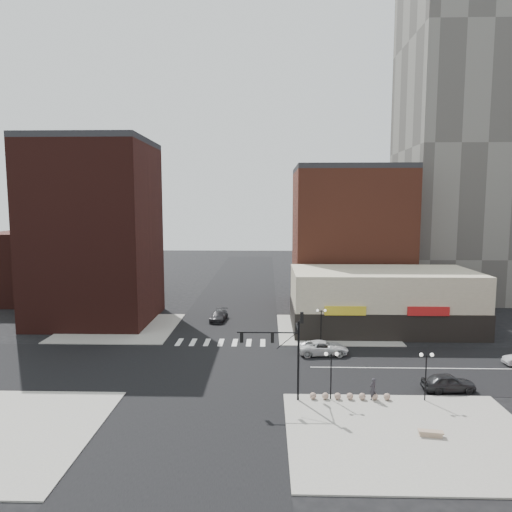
{
  "coord_description": "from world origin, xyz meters",
  "views": [
    {
      "loc": [
        5.6,
        -45.58,
        16.7
      ],
      "look_at": [
        4.26,
        4.93,
        11.0
      ],
      "focal_mm": 32.0,
      "sensor_mm": 36.0,
      "label": 1
    }
  ],
  "objects": [
    {
      "name": "white_suv",
      "position": [
        11.81,
        4.09,
        0.78
      ],
      "size": [
        5.76,
        2.97,
        1.55
      ],
      "primitive_type": "imported",
      "rotation": [
        0.0,
        0.0,
        1.64
      ],
      "color": "silver",
      "rests_on": "ground"
    },
    {
      "name": "street_lamp_ne",
      "position": [
        12.0,
        8.0,
        3.29
      ],
      "size": [
        1.22,
        0.32,
        4.16
      ],
      "color": "black",
      "rests_on": "sidewalk_ne"
    },
    {
      "name": "building_ne_midrise",
      "position": [
        19.0,
        29.5,
        11.0
      ],
      "size": [
        18.0,
        15.0,
        22.0
      ],
      "primitive_type": "cube",
      "color": "brown",
      "rests_on": "ground"
    },
    {
      "name": "dark_sedan_east",
      "position": [
        21.86,
        -5.71,
        0.79
      ],
      "size": [
        4.79,
        2.23,
        1.59
      ],
      "primitive_type": "imported",
      "rotation": [
        0.0,
        0.0,
        1.65
      ],
      "color": "black",
      "rests_on": "ground"
    },
    {
      "name": "building_nw",
      "position": [
        -19.0,
        18.5,
        12.5
      ],
      "size": [
        16.0,
        15.0,
        25.0
      ],
      "primitive_type": "cube",
      "color": "#341410",
      "rests_on": "ground"
    },
    {
      "name": "road_ns",
      "position": [
        0.0,
        0.0,
        0.01
      ],
      "size": [
        14.0,
        200.0,
        0.02
      ],
      "primitive_type": "cube",
      "color": "black",
      "rests_on": "ground"
    },
    {
      "name": "tower_near",
      "position": [
        40.0,
        38.0,
        45.0
      ],
      "size": [
        20.0,
        20.0,
        90.0
      ],
      "primitive_type": "cube",
      "color": "#47443F",
      "rests_on": "ground"
    },
    {
      "name": "sidewalk_se",
      "position": [
        16.0,
        -14.0,
        0.06
      ],
      "size": [
        18.0,
        14.0,
        0.12
      ],
      "primitive_type": "cube",
      "color": "gray",
      "rests_on": "ground"
    },
    {
      "name": "road_ew",
      "position": [
        0.0,
        0.0,
        0.01
      ],
      "size": [
        200.0,
        14.0,
        0.02
      ],
      "primitive_type": "cube",
      "color": "black",
      "rests_on": "ground"
    },
    {
      "name": "street_lamp_se_a",
      "position": [
        11.0,
        -8.0,
        3.29
      ],
      "size": [
        1.22,
        0.32,
        4.16
      ],
      "color": "black",
      "rests_on": "sidewalk_se"
    },
    {
      "name": "building_ne_row",
      "position": [
        21.0,
        15.0,
        3.3
      ],
      "size": [
        24.2,
        12.2,
        8.0
      ],
      "color": "beige",
      "rests_on": "ground"
    },
    {
      "name": "stone_bench",
      "position": [
        17.36,
        -14.12,
        0.34
      ],
      "size": [
        1.8,
        0.8,
        0.41
      ],
      "rotation": [
        0.0,
        0.0,
        -0.16
      ],
      "color": "tan",
      "rests_on": "sidewalk_se"
    },
    {
      "name": "sidewalk_nw",
      "position": [
        -14.5,
        14.5,
        0.06
      ],
      "size": [
        15.0,
        15.0,
        0.12
      ],
      "primitive_type": "cube",
      "color": "gray",
      "rests_on": "ground"
    },
    {
      "name": "pedestrian",
      "position": [
        14.58,
        -8.0,
        1.07
      ],
      "size": [
        0.83,
        0.77,
        1.9
      ],
      "primitive_type": "imported",
      "rotation": [
        0.0,
        0.0,
        3.75
      ],
      "color": "#27252B",
      "rests_on": "sidewalk_se"
    },
    {
      "name": "traffic_signal",
      "position": [
        7.24,
        -7.83,
        4.96
      ],
      "size": [
        5.59,
        3.09,
        7.77
      ],
      "color": "black",
      "rests_on": "ground"
    },
    {
      "name": "bollard_row",
      "position": [
        12.65,
        -8.0,
        0.4
      ],
      "size": [
        6.87,
        0.57,
        0.57
      ],
      "color": "gray",
      "rests_on": "sidewalk_se"
    },
    {
      "name": "street_lamp_se_b",
      "position": [
        19.0,
        -8.0,
        3.29
      ],
      "size": [
        1.22,
        0.32,
        4.16
      ],
      "color": "black",
      "rests_on": "sidewalk_se"
    },
    {
      "name": "sidewalk_ne",
      "position": [
        14.5,
        14.5,
        0.06
      ],
      "size": [
        15.0,
        15.0,
        0.12
      ],
      "primitive_type": "cube",
      "color": "gray",
      "rests_on": "ground"
    },
    {
      "name": "building_nw_low",
      "position": [
        -32.0,
        34.0,
        6.0
      ],
      "size": [
        20.0,
        18.0,
        12.0
      ],
      "primitive_type": "cube",
      "color": "#341410",
      "rests_on": "ground"
    },
    {
      "name": "dark_sedan_north",
      "position": [
        -1.47,
        18.66,
        0.72
      ],
      "size": [
        2.5,
        5.15,
        1.45
      ],
      "primitive_type": "imported",
      "rotation": [
        0.0,
        0.0,
        -0.1
      ],
      "color": "black",
      "rests_on": "ground"
    },
    {
      "name": "ground",
      "position": [
        0.0,
        0.0,
        0.0
      ],
      "size": [
        240.0,
        240.0,
        0.0
      ],
      "primitive_type": "plane",
      "color": "black",
      "rests_on": "ground"
    }
  ]
}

